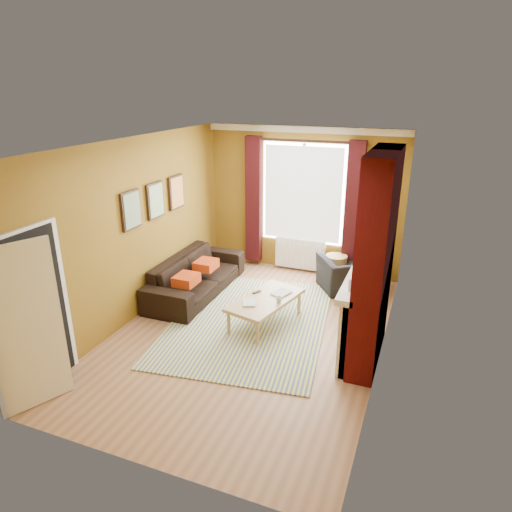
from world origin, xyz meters
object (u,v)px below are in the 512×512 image
armchair (348,273)px  coffee_table (266,301)px  sofa (196,275)px  wicker_stool (336,268)px  floor_lamp (373,217)px

armchair → coffee_table: bearing=27.1°
coffee_table → sofa: bearing=171.7°
wicker_stool → sofa: bearing=-146.9°
armchair → wicker_stool: size_ratio=1.92×
armchair → coffee_table: 1.98m
sofa → floor_lamp: size_ratio=1.38×
sofa → wicker_stool: 2.63m
sofa → coffee_table: bearing=-112.3°
floor_lamp → armchair: bearing=-133.7°
sofa → armchair: sofa is taller
armchair → sofa: bearing=-10.1°
coffee_table → wicker_stool: (0.66, 2.06, -0.14)m
sofa → floor_lamp: 3.29m
sofa → coffee_table: sofa is taller
sofa → floor_lamp: bearing=-63.2°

